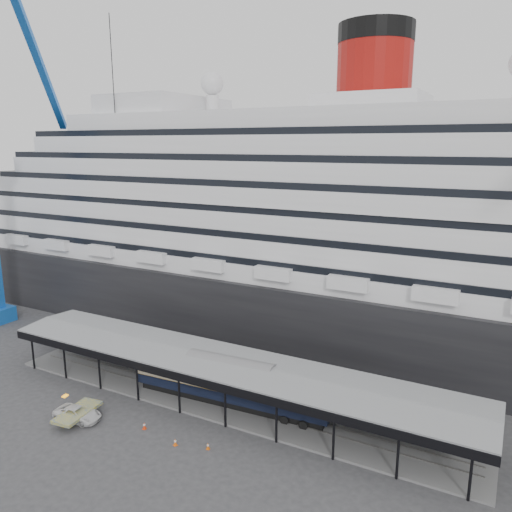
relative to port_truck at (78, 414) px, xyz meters
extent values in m
plane|color=#343436|center=(11.50, 5.27, -0.71)|extent=(200.00, 200.00, 0.00)
cube|color=black|center=(11.50, 37.27, 4.29)|extent=(130.00, 30.00, 10.00)
cylinder|color=#97100C|center=(19.50, 37.27, 36.69)|extent=(10.00, 10.00, 9.00)
cylinder|color=black|center=(19.50, 37.27, 41.94)|extent=(10.10, 10.10, 2.50)
sphere|color=silver|center=(-6.50, 37.27, 36.99)|extent=(3.60, 3.60, 3.60)
cube|color=slate|center=(11.50, 10.27, -0.59)|extent=(56.00, 8.00, 0.24)
cube|color=slate|center=(11.50, 9.55, -0.43)|extent=(54.00, 0.08, 0.10)
cube|color=slate|center=(11.50, 10.99, -0.43)|extent=(54.00, 0.08, 0.10)
cube|color=black|center=(11.50, 5.77, 3.74)|extent=(56.00, 0.18, 0.90)
cube|color=black|center=(11.50, 14.77, 3.74)|extent=(56.00, 0.18, 0.90)
cube|color=slate|center=(11.50, 10.27, 4.47)|extent=(56.00, 9.00, 0.24)
cube|color=blue|center=(-26.11, 21.15, 38.49)|extent=(12.92, 17.86, 16.80)
cylinder|color=black|center=(-17.72, 27.02, 22.89)|extent=(0.12, 0.12, 47.21)
imported|color=silver|center=(0.00, 0.00, 0.00)|extent=(5.38, 2.94, 1.43)
cube|color=black|center=(12.55, 10.27, -0.11)|extent=(22.11, 3.82, 0.73)
cube|color=black|center=(12.55, 10.27, 0.84)|extent=(23.19, 4.30, 1.15)
cube|color=beige|center=(12.55, 10.27, 2.09)|extent=(23.19, 4.34, 1.36)
cube|color=black|center=(12.55, 10.27, 2.98)|extent=(23.19, 4.30, 0.42)
cube|color=red|center=(7.30, 1.94, -0.70)|extent=(0.49, 0.49, 0.03)
cone|color=red|center=(7.30, 1.94, -0.33)|extent=(0.41, 0.41, 0.73)
cylinder|color=white|center=(7.30, 1.94, -0.26)|extent=(0.23, 0.23, 0.14)
cube|color=#EB5B0D|center=(11.81, 1.13, -0.70)|extent=(0.48, 0.48, 0.03)
cone|color=#EB5B0D|center=(11.81, 1.13, -0.34)|extent=(0.40, 0.40, 0.71)
cylinder|color=white|center=(11.81, 1.13, -0.27)|extent=(0.23, 0.23, 0.14)
cube|color=#D2560B|center=(14.92, 2.10, -0.70)|extent=(0.43, 0.43, 0.03)
cone|color=#D2560B|center=(14.92, 2.10, -0.36)|extent=(0.36, 0.36, 0.66)
cylinder|color=white|center=(14.92, 2.10, -0.30)|extent=(0.21, 0.21, 0.13)
camera|label=1|loc=(38.76, -33.00, 27.66)|focal=35.00mm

